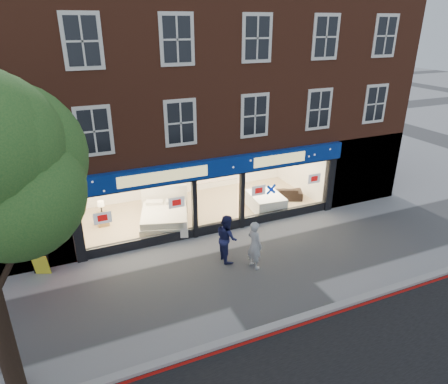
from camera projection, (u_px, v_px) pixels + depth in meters
ground at (252, 269)px, 14.25m from camera, size 120.00×120.00×0.00m
kerb_line at (301, 325)px, 11.63m from camera, size 60.00×0.10×0.01m
kerb_stone at (297, 319)px, 11.78m from camera, size 60.00×0.25×0.12m
showroom_floor at (201, 210)px, 18.65m from camera, size 11.00×4.50×0.10m
building at (183, 58)px, 17.46m from camera, size 19.00×8.26×10.30m
display_bed at (164, 216)px, 17.05m from camera, size 2.61×2.88×1.37m
bedside_table at (103, 219)px, 17.04m from camera, size 0.47×0.47×0.55m
mattress_stack at (265, 202)px, 18.53m from camera, size 1.55×1.88×0.70m
sofa at (280, 193)px, 19.60m from camera, size 2.24×1.59×0.61m
a_board at (41, 264)px, 13.85m from camera, size 0.63×0.52×0.82m
pedestrian_grey at (255, 245)px, 14.06m from camera, size 0.57×0.74×1.81m
pedestrian_blue at (227, 238)px, 14.51m from camera, size 0.70×0.89×1.81m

